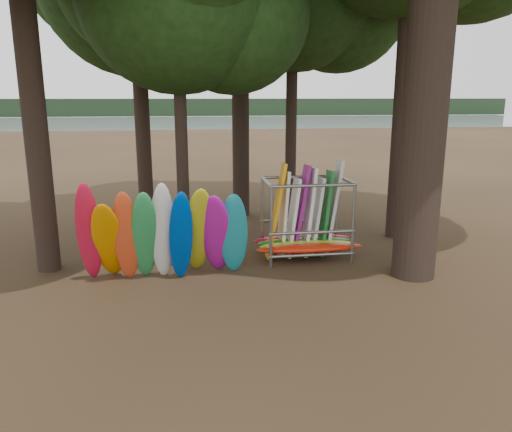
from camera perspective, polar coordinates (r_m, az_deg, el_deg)
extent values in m
plane|color=#47331E|center=(12.57, 0.44, -7.83)|extent=(120.00, 120.00, 0.00)
plane|color=gray|center=(71.73, -6.99, 9.78)|extent=(160.00, 160.00, 0.00)
cube|color=black|center=(121.61, -7.66, 12.21)|extent=(160.00, 4.00, 4.00)
cylinder|color=black|center=(14.15, -25.05, 20.56)|extent=(0.61, 0.61, 13.20)
cylinder|color=black|center=(17.71, -13.07, 14.14)|extent=(0.51, 0.51, 9.74)
cylinder|color=black|center=(19.34, -1.83, 18.11)|extent=(0.65, 0.65, 12.24)
cylinder|color=black|center=(19.09, 4.12, 15.07)|extent=(0.42, 0.42, 10.20)
cylinder|color=black|center=(14.85, -8.65, 12.47)|extent=(0.36, 0.36, 8.68)
cylinder|color=black|center=(16.85, 16.79, 19.34)|extent=(0.51, 0.51, 12.88)
ellipsoid|color=#BC1232|center=(12.75, -18.56, -1.87)|extent=(0.74, 1.46, 2.80)
ellipsoid|color=#CE7901|center=(12.79, -16.49, -2.79)|extent=(0.79, 1.70, 2.36)
ellipsoid|color=#C43D1B|center=(12.60, -14.61, -2.34)|extent=(0.70, 1.26, 2.56)
ellipsoid|color=#248143|center=(12.56, -12.60, -2.28)|extent=(0.81, 1.53, 2.58)
ellipsoid|color=beige|center=(12.54, -10.61, -1.80)|extent=(0.71, 1.26, 2.73)
ellipsoid|color=#00359D|center=(12.39, -8.57, -2.35)|extent=(0.70, 1.24, 2.54)
ellipsoid|color=#B0AF1B|center=(12.66, -6.58, -1.78)|extent=(0.87, 1.88, 2.65)
ellipsoid|color=#A21493|center=(12.69, -4.57, -2.15)|extent=(0.98, 1.71, 2.46)
ellipsoid|color=teal|center=(12.67, -2.57, -2.14)|extent=(0.81, 1.32, 2.42)
ellipsoid|color=red|center=(14.13, 6.13, -3.67)|extent=(3.07, 0.55, 0.24)
ellipsoid|color=#C4CD1B|center=(14.38, 5.86, -3.34)|extent=(2.78, 0.55, 0.24)
ellipsoid|color=#217B1B|center=(14.71, 5.53, -2.95)|extent=(2.78, 0.55, 0.24)
ellipsoid|color=red|center=(15.00, 5.25, -2.62)|extent=(2.92, 0.55, 0.24)
cube|color=#F09E0C|center=(14.28, 2.30, 0.57)|extent=(0.64, 0.76, 2.76)
cube|color=white|center=(14.51, 3.12, 0.20)|extent=(0.35, 0.79, 2.51)
cube|color=white|center=(14.45, 4.17, -0.25)|extent=(0.43, 0.77, 2.31)
cube|color=#8D1782|center=(14.57, 5.03, 0.63)|extent=(0.55, 0.78, 2.69)
cube|color=white|center=(14.52, 6.07, 0.38)|extent=(0.40, 0.78, 2.61)
cube|color=silver|center=(14.70, 6.89, -0.09)|extent=(0.43, 0.75, 2.30)
cube|color=#186F29|center=(14.66, 7.90, 0.29)|extent=(0.40, 0.76, 2.53)
cube|color=silver|center=(14.78, 8.74, 0.96)|extent=(0.56, 0.78, 2.82)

